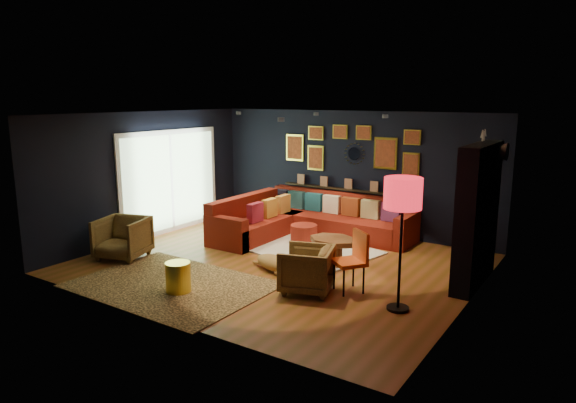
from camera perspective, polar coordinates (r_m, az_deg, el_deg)
The scene contains 20 objects.
floor at distance 9.11m, azimuth -1.04°, elevation -6.92°, with size 6.50×6.50×0.00m, color brown.
room_walls at distance 8.74m, azimuth -1.08°, elevation 3.04°, with size 6.50×6.50×6.50m.
sectional at distance 10.80m, azimuth 1.67°, elevation -2.17°, with size 3.41×2.69×0.86m.
ledge at distance 11.13m, azimuth 6.74°, elevation 1.31°, with size 3.20×0.12×0.04m, color black.
gallery_wall at distance 11.05m, azimuth 6.87°, elevation 5.88°, with size 3.15×0.04×1.02m.
sunburst_mirror at distance 11.01m, azimuth 7.40°, elevation 5.29°, with size 0.47×0.16×0.47m.
fireplace at distance 8.44m, azimuth 20.22°, elevation -1.95°, with size 0.31×1.60×2.20m.
deer_head at distance 8.75m, azimuth 21.75°, elevation 5.25°, with size 0.50×0.28×0.45m.
sliding_door at distance 11.33m, azimuth -12.87°, elevation 2.21°, with size 0.06×2.80×2.20m.
ceiling_spots at distance 9.32m, azimuth 1.71°, elevation 9.54°, with size 3.30×2.50×0.06m.
shag_rug at distance 9.90m, azimuth 2.15°, elevation -5.30°, with size 2.47×1.80×0.03m, color white.
leopard_rug at distance 8.31m, azimuth -12.83°, elevation -9.03°, with size 2.96×2.12×0.02m, color tan.
coffee_table at distance 8.98m, azimuth 5.06°, elevation -4.63°, with size 0.92×0.70×0.45m.
pouf at distance 10.27m, azimuth 1.78°, elevation -3.56°, with size 0.54×0.54×0.35m, color maroon.
armchair_left at distance 9.77m, azimuth -17.92°, elevation -3.66°, with size 0.81×0.76×0.83m, color #AE823F.
armchair_right at distance 7.77m, azimuth 2.08°, elevation -7.29°, with size 0.74×0.69×0.76m, color #AE823F.
gold_stool at distance 7.94m, azimuth -12.10°, elevation -8.25°, with size 0.37×0.37×0.47m, color yellow.
orange_chair at distance 7.79m, azimuth 7.34°, elevation -6.05°, with size 0.61×0.61×0.92m.
floor_lamp at distance 6.95m, azimuth 12.64°, elevation 0.33°, with size 0.51×0.51×1.85m.
dog at distance 8.67m, azimuth -1.51°, elevation -6.54°, with size 1.12×0.55×0.35m, color tan, non-canonical shape.
Camera 1 is at (4.88, -7.13, 2.90)m, focal length 32.00 mm.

